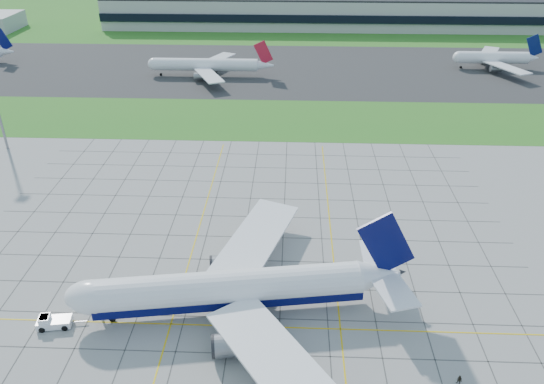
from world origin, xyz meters
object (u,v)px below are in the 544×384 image
object	(u,v)px
crew_near	(102,315)
crew_far	(459,380)
airliner	(232,289)
pushback_tug	(53,322)
distant_jet_1	(207,65)
distant_jet_2	(494,58)

from	to	relation	value
crew_near	crew_far	size ratio (longest dim) A/B	1.13
crew_near	airliner	bearing A→B (deg)	-73.96
pushback_tug	distant_jet_1	xyz separation A→B (m)	(5.26, 137.62, 3.51)
crew_far	distant_jet_2	size ratio (longest dim) A/B	0.04
crew_near	crew_far	distance (m)	57.17
airliner	pushback_tug	size ratio (longest dim) A/B	7.25
crew_far	distant_jet_1	size ratio (longest dim) A/B	0.04
airliner	crew_far	world-z (taller)	airliner
airliner	pushback_tug	xyz separation A→B (m)	(-29.22, -4.65, -4.00)
crew_far	airliner	bearing A→B (deg)	-153.29
crew_far	distant_jet_1	distance (m)	158.10
pushback_tug	distant_jet_2	world-z (taller)	distant_jet_2
distant_jet_1	distant_jet_2	world-z (taller)	same
distant_jet_2	pushback_tug	bearing A→B (deg)	-128.12
distant_jet_1	distant_jet_2	distance (m)	115.25
crew_near	crew_far	world-z (taller)	crew_near
airliner	distant_jet_2	distance (m)	173.16
crew_far	distant_jet_1	bearing A→B (deg)	160.49
airliner	pushback_tug	bearing A→B (deg)	-179.81
pushback_tug	airliner	bearing A→B (deg)	0.19
airliner	distant_jet_2	world-z (taller)	airliner
crew_near	distant_jet_2	xyz separation A→B (m)	(112.09, 150.38, 3.52)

